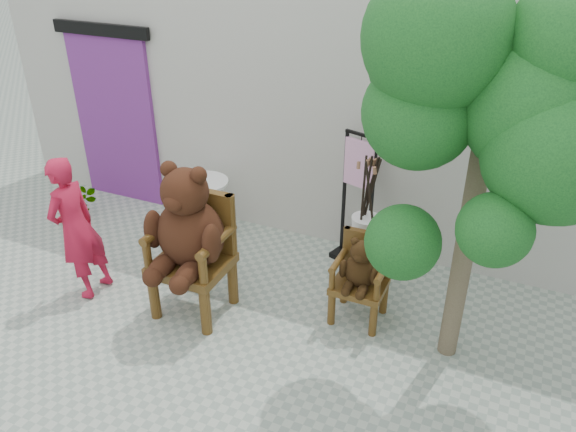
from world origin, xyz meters
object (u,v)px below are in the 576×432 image
object	(u,v)px
stool_bucket	(365,232)
display_stand	(356,213)
chair_big	(189,233)
chair_small	(361,271)
cafe_table	(204,201)
person	(76,228)
tree	(497,94)

from	to	relation	value
stool_bucket	display_stand	bearing A→B (deg)	117.96
chair_big	stool_bucket	distance (m)	1.77
chair_small	cafe_table	world-z (taller)	chair_small
person	stool_bucket	bearing A→B (deg)	115.60
tree	stool_bucket	bearing A→B (deg)	142.34
cafe_table	tree	distance (m)	3.87
chair_small	person	size ratio (longest dim) A/B	0.61
person	display_stand	distance (m)	2.93
cafe_table	stool_bucket	xyz separation A→B (m)	(2.08, -0.26, 0.20)
chair_small	cafe_table	size ratio (longest dim) A/B	1.27
chair_big	person	xyz separation A→B (m)	(-1.23, -0.18, -0.15)
chair_big	chair_small	distance (m)	1.65
chair_small	tree	xyz separation A→B (m)	(0.93, -0.29, 1.90)
chair_big	stool_bucket	size ratio (longest dim) A/B	1.08
chair_small	tree	world-z (taller)	tree
chair_big	display_stand	world-z (taller)	chair_big
display_stand	stool_bucket	world-z (taller)	display_stand
cafe_table	display_stand	distance (m)	1.86
chair_big	person	world-z (taller)	chair_big
chair_big	display_stand	distance (m)	1.93
chair_big	cafe_table	xyz separation A→B (m)	(-0.69, 1.33, -0.44)
chair_big	chair_small	xyz separation A→B (m)	(1.52, 0.55, -0.35)
chair_small	person	bearing A→B (deg)	-165.16
chair_big	tree	bearing A→B (deg)	5.99
chair_small	tree	distance (m)	2.13
chair_small	person	world-z (taller)	person
chair_big	tree	xyz separation A→B (m)	(2.45, 0.26, 1.55)
chair_big	tree	distance (m)	2.91
chair_big	stool_bucket	world-z (taller)	chair_big
chair_small	display_stand	size ratio (longest dim) A/B	0.59
chair_small	chair_big	bearing A→B (deg)	-160.20
display_stand	stool_bucket	bearing A→B (deg)	-44.52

